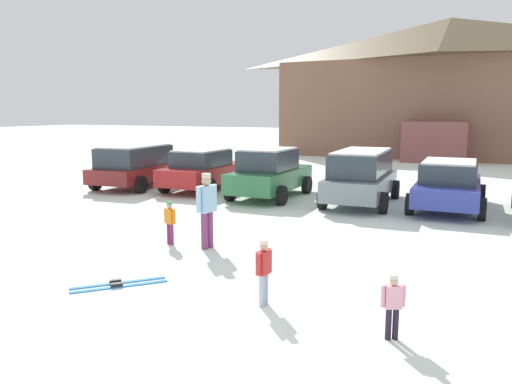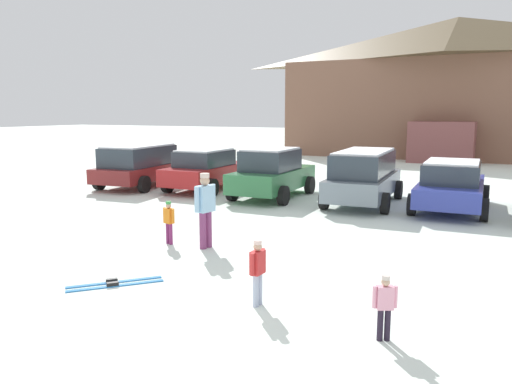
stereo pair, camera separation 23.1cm
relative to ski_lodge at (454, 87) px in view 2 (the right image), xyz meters
name	(u,v)px [view 2 (the right image)]	position (x,y,z in m)	size (l,w,h in m)	color
ground	(108,337)	(-1.74, -30.88, -4.56)	(160.00, 160.00, 0.00)	white
ski_lodge	(454,87)	(0.00, 0.00, 0.00)	(21.70, 10.32, 8.98)	brown
parked_maroon_van	(140,164)	(-10.00, -19.90, -3.66)	(2.52, 4.32, 1.67)	maroon
parked_red_sedan	(207,169)	(-7.18, -19.42, -3.75)	(2.16, 4.19, 1.58)	#AF1F21
parked_green_coupe	(272,173)	(-4.21, -19.90, -3.69)	(2.09, 4.11, 1.74)	#307342
parked_grey_wagon	(364,176)	(-1.03, -19.76, -3.62)	(2.19, 4.55, 1.76)	gray
parked_blue_hatchback	(451,185)	(1.62, -19.58, -3.78)	(2.19, 4.51, 1.52)	#313DA0
skier_child_in_orange_jacket	(169,220)	(-3.79, -26.61, -4.00)	(0.35, 0.21, 0.99)	#7D2960
skier_adult_in_blue_parka	(205,206)	(-2.87, -26.53, -3.61)	(0.32, 0.61, 1.67)	#7C3765
skier_child_in_red_jacket	(258,269)	(-0.40, -29.02, -3.96)	(0.17, 0.39, 1.05)	#A3ACC6
skier_child_in_pink_snowsuit	(385,304)	(1.61, -29.38, -4.05)	(0.30, 0.21, 0.89)	#251C2C
pair_of_skis	(115,283)	(-3.07, -29.26, -4.54)	(1.34, 1.39, 0.08)	#216DB3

